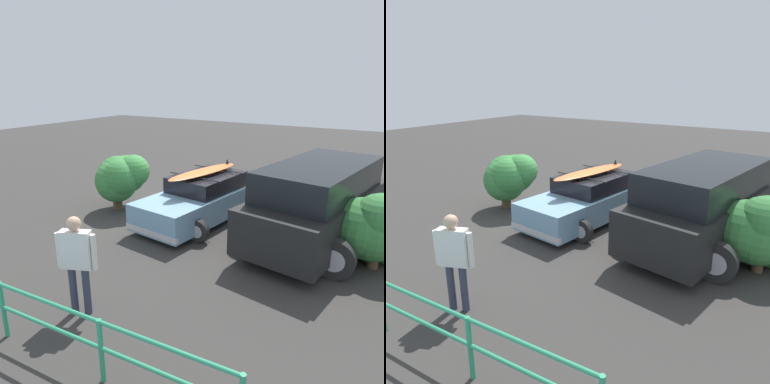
% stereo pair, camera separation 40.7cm
% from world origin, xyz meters
% --- Properties ---
extents(ground_plane, '(44.00, 44.00, 0.02)m').
position_xyz_m(ground_plane, '(0.00, 0.00, -0.01)').
color(ground_plane, '#383533').
rests_on(ground_plane, ground).
extents(sedan_car, '(2.53, 4.46, 1.55)m').
position_xyz_m(sedan_car, '(-0.68, 0.23, 0.61)').
color(sedan_car, '#729EBC').
rests_on(sedan_car, ground).
extents(suv_car, '(3.17, 5.04, 1.95)m').
position_xyz_m(suv_car, '(-3.76, 0.21, 1.01)').
color(suv_car, black).
rests_on(suv_car, ground).
extents(person_bystander, '(0.63, 0.38, 1.74)m').
position_xyz_m(person_bystander, '(-1.10, 5.17, 1.05)').
color(person_bystander, '#33384C').
rests_on(person_bystander, ground).
extents(railing_fence, '(7.71, 0.50, 0.94)m').
position_xyz_m(railing_fence, '(-0.57, 6.20, 0.64)').
color(railing_fence, '#2D9366').
rests_on(railing_fence, ground).
extents(bush_near_left, '(1.66, 1.69, 1.71)m').
position_xyz_m(bush_near_left, '(1.78, 0.83, 1.02)').
color(bush_near_left, brown).
rests_on(bush_near_left, ground).
extents(bush_near_right, '(1.73, 1.72, 1.64)m').
position_xyz_m(bush_near_right, '(-5.08, 0.73, 0.82)').
color(bush_near_right, brown).
rests_on(bush_near_right, ground).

